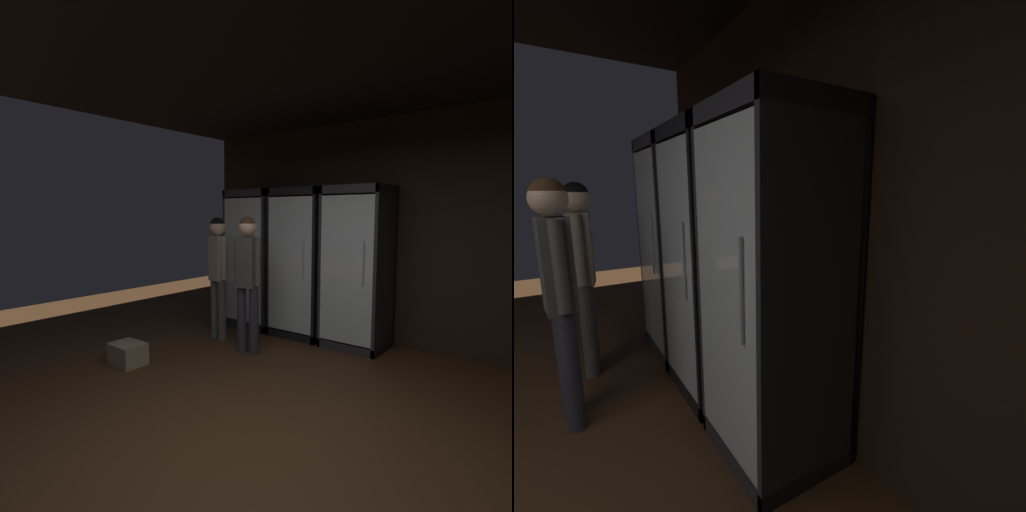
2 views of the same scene
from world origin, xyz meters
The scene contains 9 objects.
ground_plane centered at (0.00, 0.00, 0.00)m, with size 12.00×12.00×0.00m, color #422816.
wall_back centered at (0.00, 3.03, 1.40)m, with size 6.00×0.06×2.80m, color black.
ceiling_panel centered at (0.00, 1.00, 2.83)m, with size 6.00×8.00×0.06m, color black.
cooler_far_left centered at (-2.08, 2.72, 0.96)m, with size 0.74×0.64×1.97m.
cooler_left centered at (-1.29, 2.72, 0.97)m, with size 0.74×0.64×1.97m.
cooler_center centered at (-0.51, 2.72, 0.96)m, with size 0.74×0.64×1.97m.
shopper_near centered at (-1.40, 1.66, 0.98)m, with size 0.35×0.21×1.60m.
shopper_far centered at (-2.05, 1.84, 0.98)m, with size 0.32×0.21×1.59m.
wine_crate_floor centered at (-2.18, 0.56, 0.12)m, with size 0.36×0.29×0.24m, color gray.
Camera 1 is at (1.58, -1.92, 1.64)m, focal length 28.58 mm.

